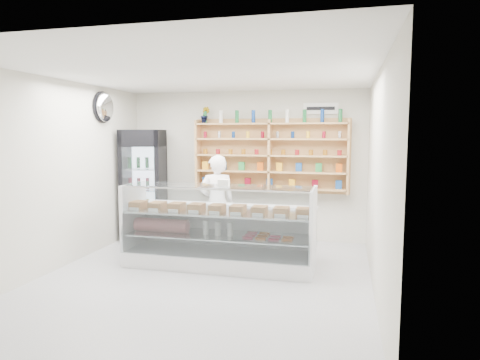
# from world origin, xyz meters

# --- Properties ---
(room) EXTENTS (5.00, 5.00, 5.00)m
(room) POSITION_xyz_m (0.00, 0.00, 1.40)
(room) COLOR #B0B1B6
(room) RESTS_ON ground
(display_counter) EXTENTS (2.84, 0.85, 1.24)m
(display_counter) POSITION_xyz_m (0.04, 0.60, 0.34)
(display_counter) COLOR white
(display_counter) RESTS_ON floor
(shop_worker) EXTENTS (0.71, 0.61, 1.65)m
(shop_worker) POSITION_xyz_m (-0.24, 1.41, 0.82)
(shop_worker) COLOR white
(shop_worker) RESTS_ON floor
(drinks_cooler) EXTENTS (0.87, 0.86, 2.07)m
(drinks_cooler) POSITION_xyz_m (-1.85, 1.94, 1.04)
(drinks_cooler) COLOR black
(drinks_cooler) RESTS_ON floor
(wall_shelving) EXTENTS (2.84, 0.28, 1.33)m
(wall_shelving) POSITION_xyz_m (0.50, 2.34, 1.59)
(wall_shelving) COLOR tan
(wall_shelving) RESTS_ON back_wall
(potted_plant) EXTENTS (0.18, 0.15, 0.31)m
(potted_plant) POSITION_xyz_m (-0.75, 2.34, 2.35)
(potted_plant) COLOR #1E6626
(potted_plant) RESTS_ON wall_shelving
(security_mirror) EXTENTS (0.15, 0.50, 0.50)m
(security_mirror) POSITION_xyz_m (-2.17, 1.20, 2.45)
(security_mirror) COLOR silver
(security_mirror) RESTS_ON left_wall
(wall_sign) EXTENTS (0.62, 0.03, 0.20)m
(wall_sign) POSITION_xyz_m (1.40, 2.47, 2.45)
(wall_sign) COLOR white
(wall_sign) RESTS_ON back_wall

